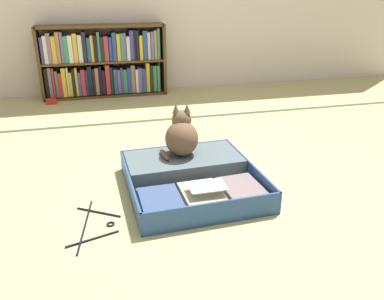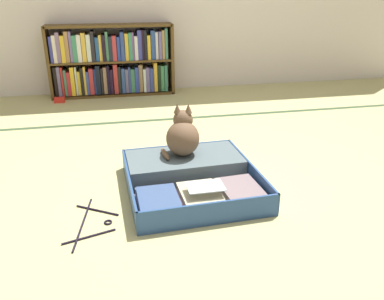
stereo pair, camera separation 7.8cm
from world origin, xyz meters
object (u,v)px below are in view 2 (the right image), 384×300
bookshelf (111,62)px  black_cat (183,136)px  open_suitcase (190,176)px  small_red_pouch (60,100)px  clothes_hanger (91,223)px

bookshelf → black_cat: 2.05m
open_suitcase → small_red_pouch: bearing=115.3°
bookshelf → small_red_pouch: bearing=-159.6°
black_cat → small_red_pouch: 2.04m
clothes_hanger → small_red_pouch: size_ratio=4.56×
black_cat → small_red_pouch: (-0.93, 1.81, -0.22)m
clothes_hanger → open_suitcase: bearing=28.4°
open_suitcase → black_cat: (-0.01, 0.18, 0.19)m
clothes_hanger → small_red_pouch: bearing=99.4°
bookshelf → clothes_hanger: (-0.16, -2.48, -0.34)m
small_red_pouch → open_suitcase: bearing=-64.7°
clothes_hanger → black_cat: bearing=41.0°
open_suitcase → clothes_hanger: open_suitcase is taller
black_cat → clothes_hanger: bearing=-139.0°
clothes_hanger → small_red_pouch: (-0.38, 2.28, 0.02)m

